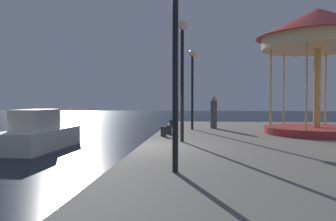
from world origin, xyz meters
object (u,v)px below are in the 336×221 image
lamp_post_near_edge (175,26)px  bollard_south (169,130)px  carousel (318,40)px  lamp_post_far_end (192,74)px  bollard_center (172,123)px  person_far_corner (214,113)px  motorboat_white (38,135)px  bollard_north (163,131)px  lamp_post_mid_promenade (182,59)px

lamp_post_near_edge → bollard_south: lamp_post_near_edge is taller
carousel → lamp_post_far_end: bearing=162.9°
lamp_post_near_edge → bollard_center: (-1.00, 11.27, -2.75)m
carousel → person_far_corner: size_ratio=3.20×
carousel → motorboat_white: bearing=-178.2°
motorboat_white → carousel: 13.12m
motorboat_white → bollard_north: motorboat_white is taller
motorboat_white → bollard_south: bearing=-3.9°
motorboat_white → bollard_south: motorboat_white is taller
lamp_post_near_edge → bollard_center: size_ratio=10.77×
person_far_corner → lamp_post_mid_promenade: bearing=-103.5°
lamp_post_near_edge → person_far_corner: bearing=83.2°
lamp_post_near_edge → lamp_post_far_end: lamp_post_near_edge is taller
lamp_post_near_edge → lamp_post_far_end: size_ratio=1.08×
carousel → person_far_corner: (-4.33, 2.42, -3.26)m
bollard_south → person_far_corner: (2.04, 3.23, 0.59)m
motorboat_white → lamp_post_mid_promenade: bearing=-22.8°
motorboat_white → lamp_post_near_edge: (6.85, -7.73, 3.06)m
bollard_north → person_far_corner: person_far_corner is taller
lamp_post_near_edge → lamp_post_mid_promenade: size_ratio=1.01×
carousel → lamp_post_far_end: 5.83m
person_far_corner → lamp_post_far_end: bearing=-145.8°
carousel → bollard_center: (-6.58, 3.14, -3.86)m
motorboat_white → carousel: carousel is taller
lamp_post_far_end → bollard_south: bearing=-110.7°
lamp_post_near_edge → person_far_corner: size_ratio=2.55×
lamp_post_far_end → person_far_corner: (1.10, 0.75, -1.96)m
bollard_center → lamp_post_mid_promenade: bearing=-82.0°
bollard_north → bollard_center: (-0.05, 4.70, 0.00)m
motorboat_white → lamp_post_far_end: lamp_post_far_end is taller
bollard_center → lamp_post_far_end: bearing=-51.9°
lamp_post_mid_promenade → bollard_north: (-0.84, 1.67, -2.72)m
lamp_post_far_end → motorboat_white: bearing=-163.5°
bollard_center → person_far_corner: (2.25, -0.72, 0.59)m
lamp_post_near_edge → lamp_post_mid_promenade: (-0.11, 4.90, -0.03)m
lamp_post_mid_promenade → bollard_north: bearing=116.8°
carousel → bollard_south: 7.49m
motorboat_white → bollard_center: bearing=31.2°
bollard_center → lamp_post_near_edge: bearing=-84.9°
lamp_post_mid_promenade → bollard_south: bearing=105.7°
lamp_post_near_edge → person_far_corner: (1.25, 10.55, -2.16)m
lamp_post_near_edge → bollard_south: size_ratio=10.77×
carousel → lamp_post_far_end: size_ratio=1.36×
bollard_north → person_far_corner: size_ratio=0.24×
lamp_post_mid_promenade → person_far_corner: size_ratio=2.52×
lamp_post_mid_promenade → bollard_south: (-0.68, 2.42, -2.72)m
motorboat_white → lamp_post_near_edge: bearing=-48.4°
motorboat_white → bollard_north: bearing=-11.1°
carousel → person_far_corner: carousel is taller
bollard_center → person_far_corner: bearing=-17.8°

